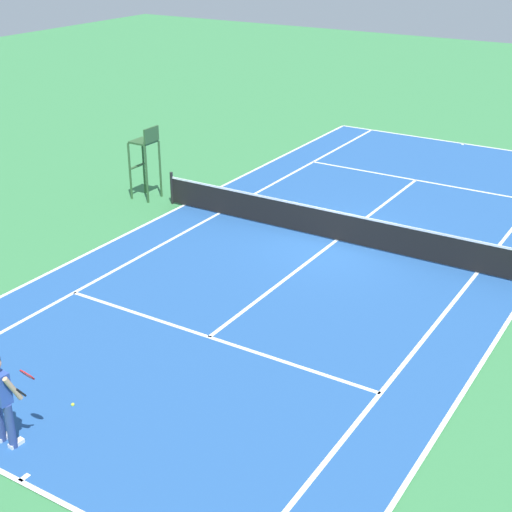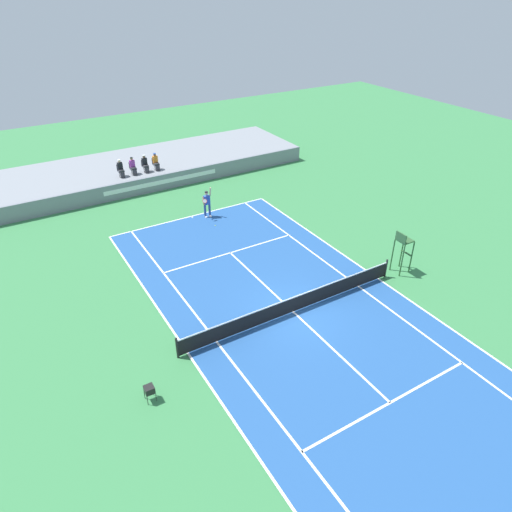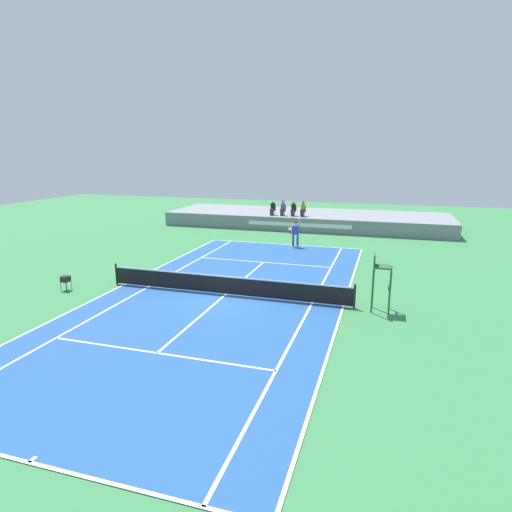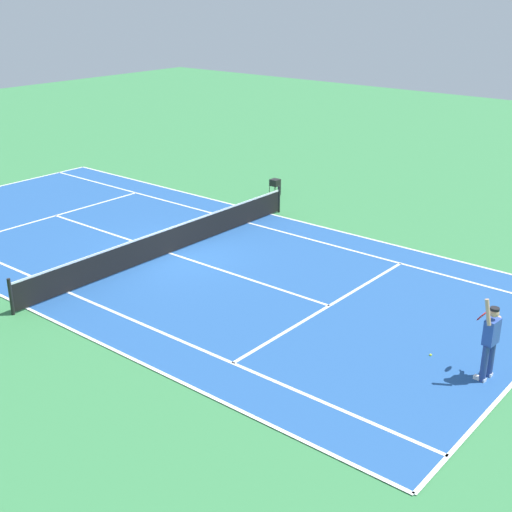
% 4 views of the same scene
% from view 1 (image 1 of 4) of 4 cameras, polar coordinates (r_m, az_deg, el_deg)
% --- Properties ---
extents(ground_plane, '(80.00, 80.00, 0.00)m').
position_cam_1_polar(ground_plane, '(21.78, 6.11, 1.12)').
color(ground_plane, '#387F47').
extents(court, '(11.08, 23.88, 0.03)m').
position_cam_1_polar(court, '(21.78, 6.12, 1.14)').
color(court, '#235193').
rests_on(court, ground).
extents(net, '(11.98, 0.10, 1.07)m').
position_cam_1_polar(net, '(21.58, 6.18, 2.39)').
color(net, black).
rests_on(net, ground).
extents(tennis_player, '(0.79, 0.62, 2.08)m').
position_cam_1_polar(tennis_player, '(13.89, -18.80, -10.17)').
color(tennis_player, navy).
rests_on(tennis_player, ground).
extents(tennis_ball, '(0.07, 0.07, 0.07)m').
position_cam_1_polar(tennis_ball, '(15.07, -13.77, -10.93)').
color(tennis_ball, '#D1E533').
rests_on(tennis_ball, ground).
extents(umpire_chair, '(0.77, 0.77, 2.44)m').
position_cam_1_polar(umpire_chair, '(24.83, -8.40, 7.77)').
color(umpire_chair, '#2D562D').
rests_on(umpire_chair, ground).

